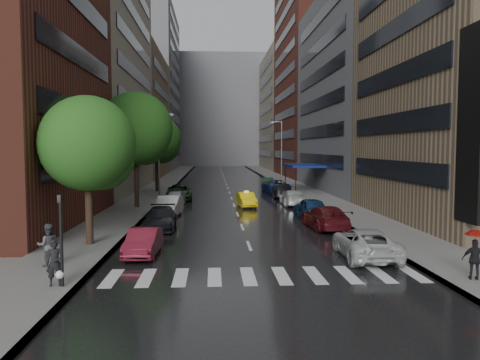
% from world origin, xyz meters
% --- Properties ---
extents(ground, '(220.00, 220.00, 0.00)m').
position_xyz_m(ground, '(0.00, 0.00, 0.00)').
color(ground, gray).
rests_on(ground, ground).
extents(road, '(14.00, 140.00, 0.01)m').
position_xyz_m(road, '(0.00, 50.00, 0.01)').
color(road, black).
rests_on(road, ground).
extents(sidewalk_left, '(4.00, 140.00, 0.15)m').
position_xyz_m(sidewalk_left, '(-9.00, 50.00, 0.07)').
color(sidewalk_left, gray).
rests_on(sidewalk_left, ground).
extents(sidewalk_right, '(4.00, 140.00, 0.15)m').
position_xyz_m(sidewalk_right, '(9.00, 50.00, 0.07)').
color(sidewalk_right, gray).
rests_on(sidewalk_right, ground).
extents(crosswalk, '(13.15, 2.80, 0.01)m').
position_xyz_m(crosswalk, '(0.20, -2.00, 0.01)').
color(crosswalk, silver).
rests_on(crosswalk, ground).
extents(buildings_left, '(8.00, 108.00, 38.00)m').
position_xyz_m(buildings_left, '(-15.00, 58.79, 15.99)').
color(buildings_left, maroon).
rests_on(buildings_left, ground).
extents(buildings_right, '(8.05, 109.10, 36.00)m').
position_xyz_m(buildings_right, '(15.00, 56.70, 15.03)').
color(buildings_right, '#937A5B').
rests_on(buildings_right, ground).
extents(building_far, '(40.00, 14.00, 32.00)m').
position_xyz_m(building_far, '(0.00, 118.00, 16.00)').
color(building_far, slate).
rests_on(building_far, ground).
extents(tree_near, '(5.08, 5.08, 8.10)m').
position_xyz_m(tree_near, '(-8.60, 4.30, 5.54)').
color(tree_near, '#382619').
rests_on(tree_near, ground).
extents(tree_mid, '(6.38, 6.38, 10.16)m').
position_xyz_m(tree_mid, '(-8.60, 20.07, 6.96)').
color(tree_mid, '#382619').
rests_on(tree_mid, ground).
extents(tree_far, '(5.79, 5.79, 9.24)m').
position_xyz_m(tree_far, '(-8.60, 34.82, 6.32)').
color(tree_far, '#382619').
rests_on(tree_far, ground).
extents(taxi, '(1.77, 4.07, 1.30)m').
position_xyz_m(taxi, '(1.06, 20.74, 0.65)').
color(taxi, yellow).
rests_on(taxi, ground).
extents(parked_cars_left, '(2.88, 29.73, 1.58)m').
position_xyz_m(parked_cars_left, '(-5.40, 17.26, 0.74)').
color(parked_cars_left, maroon).
rests_on(parked_cars_left, ground).
extents(parked_cars_right, '(3.08, 45.14, 1.57)m').
position_xyz_m(parked_cars_right, '(5.40, 19.96, 0.75)').
color(parked_cars_right, silver).
rests_on(parked_cars_right, ground).
extents(ped_bag_walker, '(0.72, 0.54, 1.76)m').
position_xyz_m(ped_bag_walker, '(-7.87, -3.41, 1.00)').
color(ped_bag_walker, black).
rests_on(ped_bag_walker, sidewalk_left).
extents(ped_black_umbrella, '(1.10, 0.98, 2.09)m').
position_xyz_m(ped_black_umbrella, '(-9.18, -0.39, 1.38)').
color(ped_black_umbrella, '#48484D').
rests_on(ped_black_umbrella, sidewalk_left).
extents(ped_red_umbrella, '(1.01, 0.82, 2.01)m').
position_xyz_m(ped_red_umbrella, '(8.33, -3.50, 1.33)').
color(ped_red_umbrella, black).
rests_on(ped_red_umbrella, sidewalk_right).
extents(traffic_light, '(0.18, 0.15, 3.45)m').
position_xyz_m(traffic_light, '(-7.60, -3.49, 2.23)').
color(traffic_light, black).
rests_on(traffic_light, sidewalk_left).
extents(street_lamp_left, '(1.74, 0.22, 9.00)m').
position_xyz_m(street_lamp_left, '(-7.72, 30.00, 4.89)').
color(street_lamp_left, gray).
rests_on(street_lamp_left, sidewalk_left).
extents(street_lamp_right, '(1.74, 0.22, 9.00)m').
position_xyz_m(street_lamp_right, '(7.72, 45.00, 4.89)').
color(street_lamp_right, gray).
rests_on(street_lamp_right, sidewalk_right).
extents(awning, '(4.00, 8.00, 3.12)m').
position_xyz_m(awning, '(8.98, 35.00, 3.13)').
color(awning, navy).
rests_on(awning, sidewalk_right).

